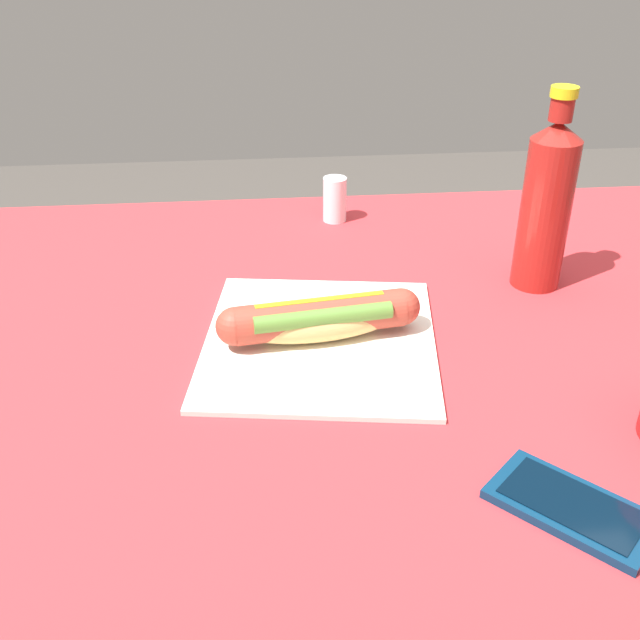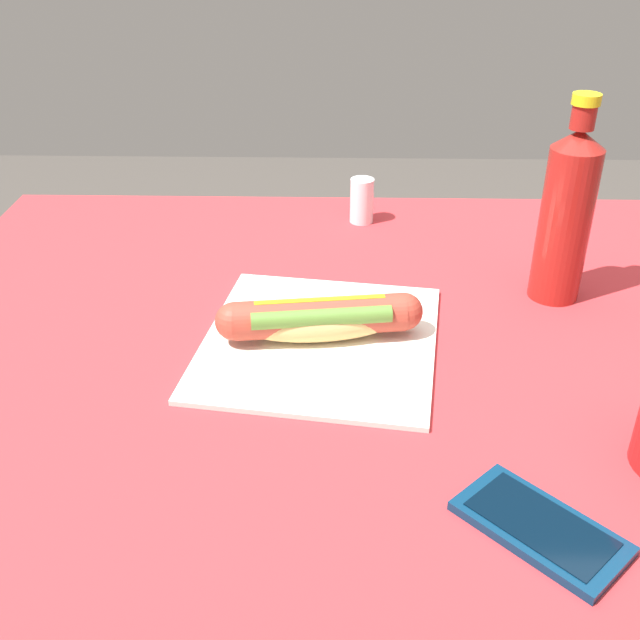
# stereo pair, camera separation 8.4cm
# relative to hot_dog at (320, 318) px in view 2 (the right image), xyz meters

# --- Properties ---
(dining_table) EXTENTS (1.12, 0.91, 0.77)m
(dining_table) POSITION_rel_hot_dog_xyz_m (-0.05, -0.00, -0.17)
(dining_table) COLOR brown
(dining_table) RESTS_ON ground
(paper_wrapper) EXTENTS (0.30, 0.32, 0.01)m
(paper_wrapper) POSITION_rel_hot_dog_xyz_m (0.00, -0.00, -0.03)
(paper_wrapper) COLOR silver
(paper_wrapper) RESTS_ON dining_table
(hot_dog) EXTENTS (0.23, 0.08, 0.05)m
(hot_dog) POSITION_rel_hot_dog_xyz_m (0.00, 0.00, 0.00)
(hot_dog) COLOR #DBB26B
(hot_dog) RESTS_ON paper_wrapper
(cell_phone) EXTENTS (0.14, 0.14, 0.01)m
(cell_phone) POSITION_rel_hot_dog_xyz_m (-0.18, 0.28, -0.03)
(cell_phone) COLOR #0A2D4C
(cell_phone) RESTS_ON dining_table
(soda_bottle) EXTENTS (0.06, 0.06, 0.25)m
(soda_bottle) POSITION_rel_hot_dog_xyz_m (-0.29, -0.12, 0.08)
(soda_bottle) COLOR maroon
(soda_bottle) RESTS_ON dining_table
(salt_shaker) EXTENTS (0.04, 0.04, 0.07)m
(salt_shaker) POSITION_rel_hot_dog_xyz_m (-0.06, -0.36, 0.00)
(salt_shaker) COLOR silver
(salt_shaker) RESTS_ON dining_table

